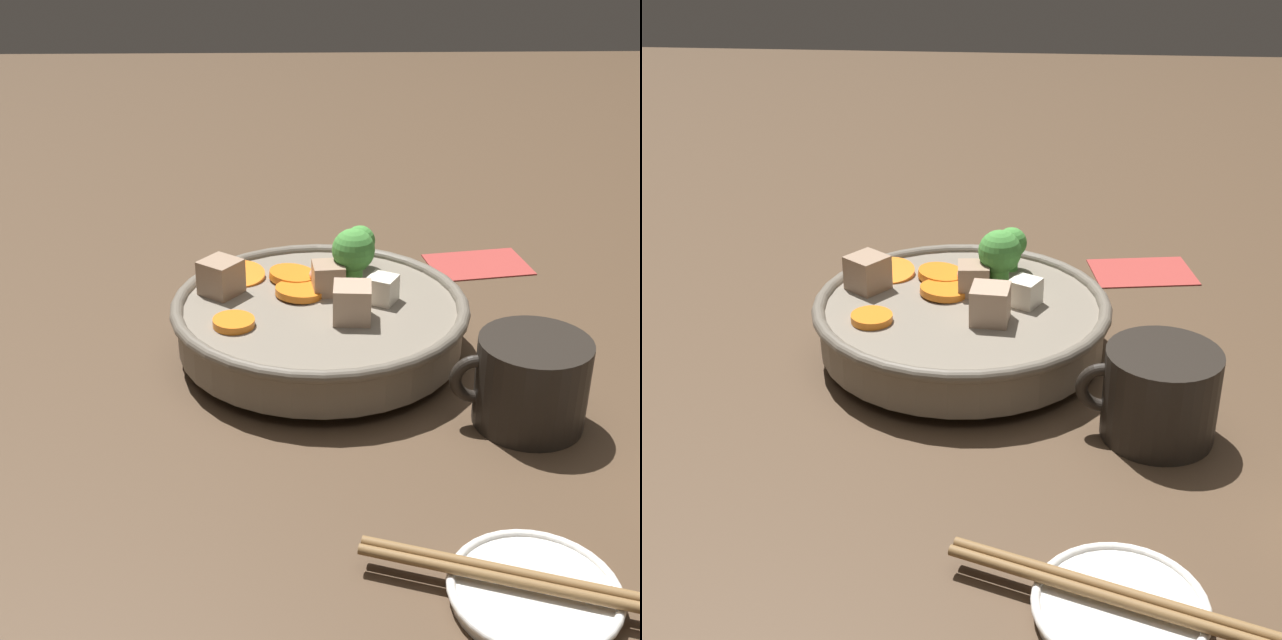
{
  "view_description": "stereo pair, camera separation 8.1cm",
  "coord_description": "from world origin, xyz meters",
  "views": [
    {
      "loc": [
        0.02,
        0.72,
        0.4
      ],
      "look_at": [
        0.0,
        0.0,
        0.03
      ],
      "focal_mm": 50.0,
      "sensor_mm": 36.0,
      "label": 1
    },
    {
      "loc": [
        -0.06,
        0.72,
        0.4
      ],
      "look_at": [
        0.0,
        0.0,
        0.03
      ],
      "focal_mm": 50.0,
      "sensor_mm": 36.0,
      "label": 2
    }
  ],
  "objects": [
    {
      "name": "ground_plane",
      "position": [
        0.0,
        0.0,
        0.0
      ],
      "size": [
        3.0,
        3.0,
        0.0
      ],
      "primitive_type": "plane",
      "color": "#4C3826"
    },
    {
      "name": "side_saucer",
      "position": [
        -0.12,
        0.32,
        0.01
      ],
      "size": [
        0.11,
        0.11,
        0.01
      ],
      "color": "white",
      "rests_on": "ground_plane"
    },
    {
      "name": "napkin",
      "position": [
        -0.18,
        -0.2,
        0.0
      ],
      "size": [
        0.12,
        0.09,
        0.0
      ],
      "color": "#A33833",
      "rests_on": "ground_plane"
    },
    {
      "name": "chopsticks_pair",
      "position": [
        -0.12,
        0.32,
        0.02
      ],
      "size": [
        0.21,
        0.08,
        0.01
      ],
      "color": "olive",
      "rests_on": "side_saucer"
    },
    {
      "name": "dark_mug",
      "position": [
        -0.16,
        0.12,
        0.04
      ],
      "size": [
        0.11,
        0.09,
        0.07
      ],
      "color": "black",
      "rests_on": "ground_plane"
    },
    {
      "name": "stirfry_bowl",
      "position": [
        -0.0,
        -0.0,
        0.04
      ],
      "size": [
        0.27,
        0.27,
        0.11
      ],
      "color": "slate",
      "rests_on": "ground_plane"
    }
  ]
}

